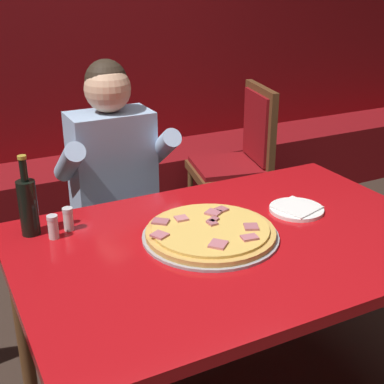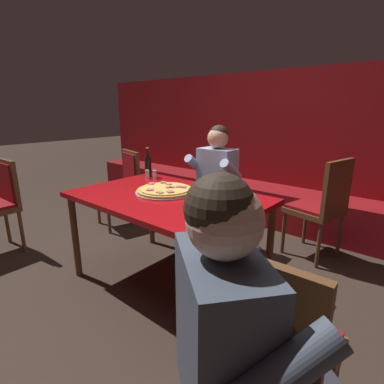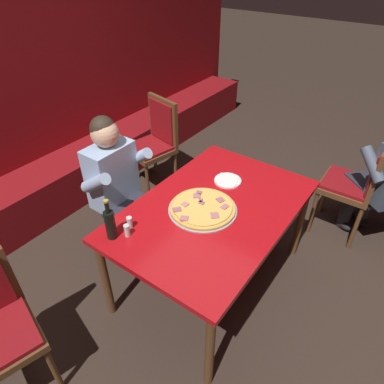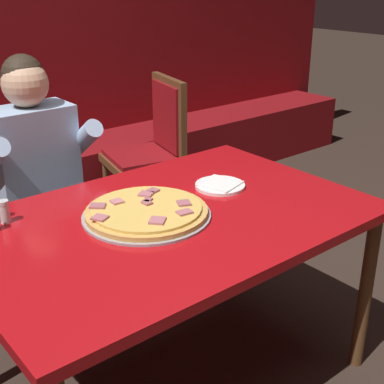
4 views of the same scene
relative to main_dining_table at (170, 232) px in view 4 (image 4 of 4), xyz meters
The scene contains 8 objects.
ground_plane 0.70m from the main_dining_table, ahead, with size 24.00×24.00×0.00m, color #33261E.
booth_bench 1.92m from the main_dining_table, 90.00° to the left, with size 6.46×0.48×0.46m, color maroon.
main_dining_table is the anchor object (origin of this frame).
pizza 0.12m from the main_dining_table, 146.21° to the left, with size 0.48×0.48×0.05m.
plate_white_paper 0.35m from the main_dining_table, 14.63° to the left, with size 0.21×0.21×0.02m.
shaker_red_pepper_flakes 0.60m from the main_dining_table, 146.50° to the left, with size 0.04×0.04×0.09m.
diner_seated_blue_shirt 0.80m from the main_dining_table, 100.27° to the left, with size 0.53×0.53×1.27m.
dining_chair_near_left 1.51m from the main_dining_table, 57.12° to the left, with size 0.52×0.52×0.99m.
Camera 4 is at (-1.08, -1.45, 1.62)m, focal length 50.00 mm.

